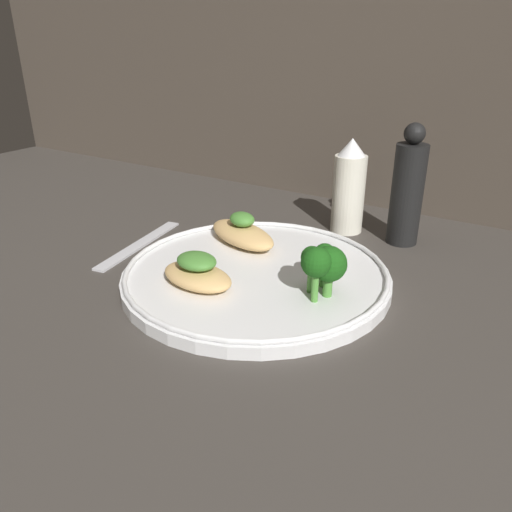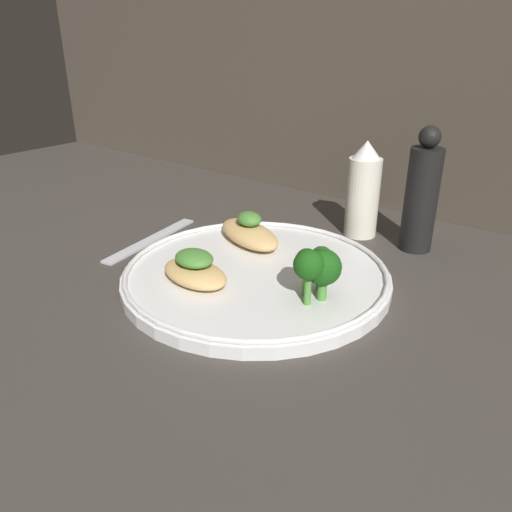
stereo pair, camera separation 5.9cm
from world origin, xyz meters
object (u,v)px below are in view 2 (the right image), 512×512
Objects in this scene: plate at (256,274)px; sauce_bottle at (363,191)px; pepper_grinder at (421,196)px; broccoli_bunch at (317,266)px.

plate is 22.47cm from sauce_bottle.
plate is 1.90× the size of pepper_grinder.
pepper_grinder is (8.48, -0.00, 0.99)cm from sauce_bottle.
broccoli_bunch is at bearing -8.12° from plate.
sauce_bottle is at bearing 180.00° from pepper_grinder.
pepper_grinder is at bearing 62.87° from plate.
sauce_bottle is 0.83× the size of pepper_grinder.
broccoli_bunch is 23.86cm from sauce_bottle.
sauce_bottle is at bearing 83.20° from plate.
broccoli_bunch is at bearing -73.96° from sauce_bottle.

